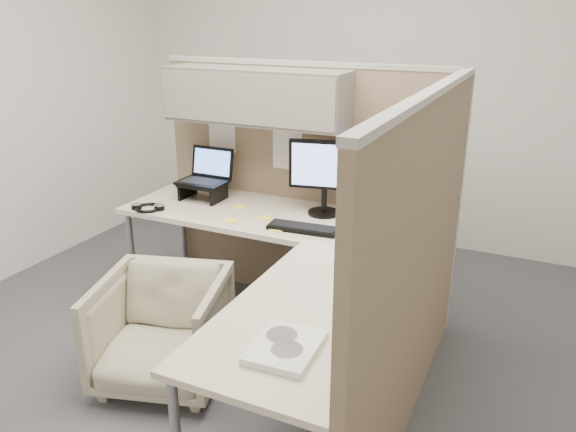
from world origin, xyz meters
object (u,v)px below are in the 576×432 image
at_px(monitor_left, 325,171).
at_px(keyboard, 303,228).
at_px(desk, 282,252).
at_px(office_chair, 162,325).

relative_size(monitor_left, keyboard, 1.14).
xyz_separation_m(monitor_left, keyboard, (-0.01, -0.31, -0.26)).
bearing_deg(desk, monitor_left, 87.72).
bearing_deg(keyboard, desk, -98.43).
height_order(office_chair, monitor_left, monitor_left).
bearing_deg(desk, office_chair, -139.61).
distance_m(office_chair, monitor_left, 1.30).
bearing_deg(monitor_left, desk, -104.41).
xyz_separation_m(desk, office_chair, (-0.51, -0.44, -0.35)).
bearing_deg(monitor_left, office_chair, -130.62).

